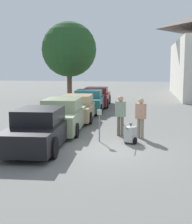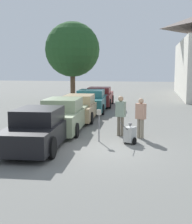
{
  "view_description": "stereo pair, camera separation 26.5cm",
  "coord_description": "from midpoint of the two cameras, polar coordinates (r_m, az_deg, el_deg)",
  "views": [
    {
      "loc": [
        1.71,
        -11.14,
        3.01
      ],
      "look_at": [
        -0.49,
        2.23,
        1.1
      ],
      "focal_mm": 50.0,
      "sensor_mm": 36.0,
      "label": 1
    },
    {
      "loc": [
        1.97,
        -11.09,
        3.01
      ],
      "look_at": [
        -0.49,
        2.23,
        1.1
      ],
      "focal_mm": 50.0,
      "sensor_mm": 36.0,
      "label": 2
    }
  ],
  "objects": [
    {
      "name": "person_supervisor",
      "position": [
        13.53,
        8.74,
        -0.64
      ],
      "size": [
        0.47,
        0.39,
        1.74
      ],
      "rotation": [
        0.0,
        0.0,
        2.67
      ],
      "color": "gray",
      "rests_on": "ground_plane"
    },
    {
      "name": "equipment_cart",
      "position": [
        12.58,
        6.83,
        -4.07
      ],
      "size": [
        0.61,
        0.97,
        1.0
      ],
      "rotation": [
        0.0,
        0.0,
        -0.44
      ],
      "color": "#B2B2AD",
      "rests_on": "ground_plane"
    },
    {
      "name": "parked_car_tan",
      "position": [
        18.4,
        -2.56,
        0.74
      ],
      "size": [
        2.16,
        5.03,
        1.47
      ],
      "rotation": [
        0.0,
        0.0,
        0.06
      ],
      "color": "tan",
      "rests_on": "ground_plane"
    },
    {
      "name": "ground_plane",
      "position": [
        11.66,
        1.05,
        -6.94
      ],
      "size": [
        120.0,
        120.0,
        0.0
      ],
      "primitive_type": "plane",
      "color": "slate"
    },
    {
      "name": "parked_car_sage",
      "position": [
        15.19,
        -5.4,
        -0.66
      ],
      "size": [
        2.18,
        5.18,
        1.58
      ],
      "rotation": [
        0.0,
        0.0,
        0.06
      ],
      "color": "gray",
      "rests_on": "ground_plane"
    },
    {
      "name": "parked_car_maroon",
      "position": [
        25.01,
        0.95,
        2.75
      ],
      "size": [
        2.29,
        5.09,
        1.5
      ],
      "rotation": [
        0.0,
        0.0,
        0.06
      ],
      "color": "maroon",
      "rests_on": "ground_plane"
    },
    {
      "name": "person_worker",
      "position": [
        13.88,
        5.07,
        -0.22
      ],
      "size": [
        0.47,
        0.34,
        1.79
      ],
      "rotation": [
        0.0,
        0.0,
        2.81
      ],
      "color": "#665B4C",
      "rests_on": "ground_plane"
    },
    {
      "name": "parked_car_black",
      "position": [
        12.16,
        -9.57,
        -3.01
      ],
      "size": [
        2.14,
        5.15,
        1.52
      ],
      "rotation": [
        0.0,
        0.0,
        0.06
      ],
      "color": "black",
      "rests_on": "ground_plane"
    },
    {
      "name": "parked_car_teal",
      "position": [
        21.8,
        -0.48,
        1.99
      ],
      "size": [
        2.3,
        5.22,
        1.52
      ],
      "rotation": [
        0.0,
        0.0,
        0.06
      ],
      "color": "#23666B",
      "rests_on": "ground_plane"
    },
    {
      "name": "shade_tree",
      "position": [
        28.39,
        -4.06,
        11.32
      ],
      "size": [
        4.87,
        4.87,
        7.1
      ],
      "color": "brown",
      "rests_on": "ground_plane"
    },
    {
      "name": "parking_meter",
      "position": [
        12.77,
        1.15,
        -1.35
      ],
      "size": [
        0.18,
        0.09,
        1.33
      ],
      "color": "slate",
      "rests_on": "ground_plane"
    }
  ]
}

